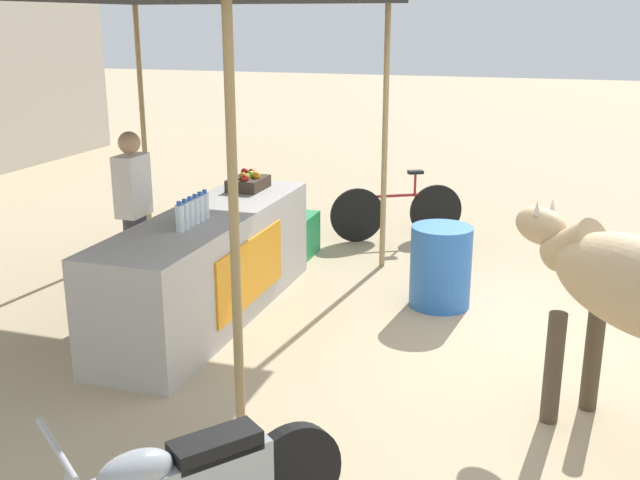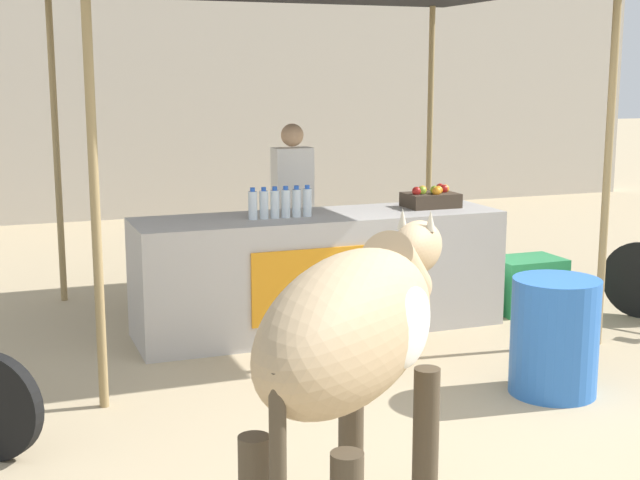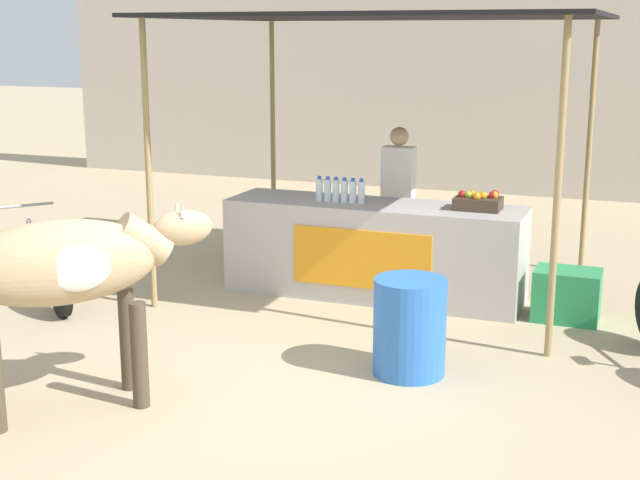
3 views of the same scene
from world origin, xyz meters
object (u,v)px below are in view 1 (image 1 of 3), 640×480
object	(u,v)px
cooler_box	(294,236)
bicycle_leaning	(397,212)
fruit_crate	(248,182)
stall_counter	(210,266)
water_barrel	(441,267)
cow	(638,292)
vendor_behind_counter	(135,219)

from	to	relation	value
cooler_box	bicycle_leaning	xyz separation A→B (m)	(1.03, -0.97, 0.11)
cooler_box	fruit_crate	bearing A→B (deg)	170.48
stall_counter	bicycle_leaning	world-z (taller)	stall_counter
water_barrel	cow	bearing A→B (deg)	-143.78
fruit_crate	bicycle_leaning	xyz separation A→B (m)	(1.93, -1.12, -0.69)
stall_counter	cooler_box	distance (m)	1.94
fruit_crate	bicycle_leaning	distance (m)	2.33
vendor_behind_counter	bicycle_leaning	distance (m)	3.48
stall_counter	bicycle_leaning	distance (m)	3.14
cooler_box	cow	xyz separation A→B (m)	(-3.05, -3.33, 0.79)
cooler_box	water_barrel	size ratio (longest dim) A/B	0.78
stall_counter	cow	bearing A→B (deg)	-108.24
cow	vendor_behind_counter	bearing A→B (deg)	74.56
fruit_crate	cow	xyz separation A→B (m)	(-2.16, -3.48, -0.00)
vendor_behind_counter	water_barrel	xyz separation A→B (m)	(0.89, -2.68, -0.46)
vendor_behind_counter	cooler_box	bearing A→B (deg)	-24.15
bicycle_leaning	fruit_crate	bearing A→B (deg)	149.89
fruit_crate	vendor_behind_counter	size ratio (longest dim) A/B	0.27
vendor_behind_counter	water_barrel	bearing A→B (deg)	-71.69
fruit_crate	cooler_box	xyz separation A→B (m)	(0.89, -0.15, -0.80)
fruit_crate	cooler_box	bearing A→B (deg)	-9.52
fruit_crate	stall_counter	bearing A→B (deg)	-177.10
vendor_behind_counter	bicycle_leaning	bearing A→B (deg)	-31.80
bicycle_leaning	water_barrel	bearing A→B (deg)	-157.03
water_barrel	cooler_box	bearing A→B (deg)	61.19
fruit_crate	vendor_behind_counter	world-z (taller)	vendor_behind_counter
stall_counter	water_barrel	distance (m)	2.14
vendor_behind_counter	water_barrel	world-z (taller)	vendor_behind_counter
stall_counter	cow	size ratio (longest dim) A/B	1.92
cow	bicycle_leaning	distance (m)	4.77
water_barrel	bicycle_leaning	size ratio (longest dim) A/B	0.53
cow	bicycle_leaning	size ratio (longest dim) A/B	1.07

